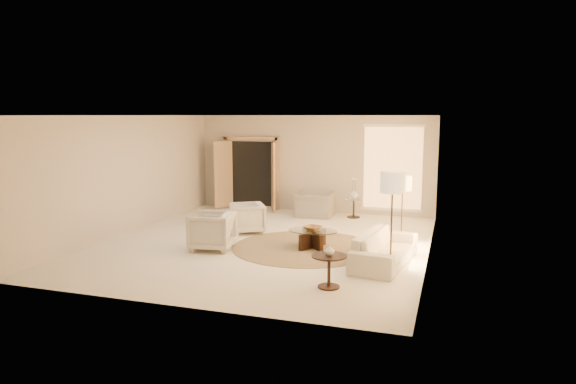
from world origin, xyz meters
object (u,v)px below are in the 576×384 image
(end_table, at_px, (329,265))
(accent_chair, at_px, (315,201))
(sofa, at_px, (385,248))
(side_table, at_px, (354,206))
(floor_lamp_near, at_px, (403,186))
(side_vase, at_px, (354,194))
(coffee_table, at_px, (313,237))
(end_vase, at_px, (329,250))
(armchair_left, at_px, (247,217))
(bowl, at_px, (313,228))
(armchair_right, at_px, (212,229))
(floor_lamp_far, at_px, (393,187))

(end_table, bearing_deg, accent_chair, 107.24)
(sofa, relative_size, side_table, 3.91)
(floor_lamp_near, distance_m, side_vase, 3.29)
(coffee_table, distance_m, end_vase, 2.56)
(armchair_left, bearing_deg, coffee_table, 32.91)
(sofa, height_order, side_table, sofa)
(side_table, xyz_separation_m, side_vase, (0.00, 0.00, 0.33))
(armchair_left, height_order, bowl, armchair_left)
(armchair_left, relative_size, floor_lamp_near, 0.51)
(armchair_left, bearing_deg, side_vase, 110.33)
(floor_lamp_near, bearing_deg, sofa, -96.56)
(floor_lamp_near, distance_m, bowl, 2.11)
(side_table, xyz_separation_m, floor_lamp_near, (1.57, -2.81, 0.99))
(bowl, bearing_deg, side_table, 86.59)
(armchair_right, height_order, end_vase, armchair_right)
(floor_lamp_far, bearing_deg, side_table, 108.29)
(side_vase, bearing_deg, armchair_left, -128.79)
(armchair_right, xyz_separation_m, floor_lamp_near, (3.77, 1.47, 0.87))
(side_table, height_order, floor_lamp_near, floor_lamp_near)
(armchair_right, height_order, accent_chair, accent_chair)
(accent_chair, relative_size, bowl, 2.82)
(side_table, bearing_deg, sofa, -71.76)
(coffee_table, bearing_deg, armchair_left, 153.79)
(armchair_right, bearing_deg, side_table, 143.86)
(armchair_left, distance_m, floor_lamp_near, 3.78)
(end_table, xyz_separation_m, side_table, (-0.71, 5.89, -0.05))
(end_vase, distance_m, side_vase, 5.93)
(armchair_right, bearing_deg, sofa, 81.61)
(accent_chair, bearing_deg, armchair_right, 72.27)
(floor_lamp_far, bearing_deg, sofa, 108.78)
(sofa, bearing_deg, accent_chair, 39.22)
(floor_lamp_far, bearing_deg, side_vase, 108.29)
(accent_chair, bearing_deg, coffee_table, 102.24)
(coffee_table, bearing_deg, accent_chair, 104.26)
(sofa, xyz_separation_m, end_vase, (-0.69, -1.64, 0.33))
(floor_lamp_far, height_order, side_vase, floor_lamp_far)
(sofa, height_order, end_vase, end_vase)
(side_table, relative_size, side_vase, 2.28)
(sofa, height_order, floor_lamp_far, floor_lamp_far)
(armchair_right, height_order, coffee_table, armchair_right)
(armchair_right, xyz_separation_m, end_vase, (2.91, -1.61, 0.20))
(coffee_table, xyz_separation_m, bowl, (0.00, 0.00, 0.19))
(armchair_left, bearing_deg, sofa, 33.98)
(armchair_right, relative_size, end_vase, 4.90)
(accent_chair, relative_size, side_table, 1.95)
(floor_lamp_near, bearing_deg, end_table, -105.60)
(coffee_table, relative_size, floor_lamp_far, 0.66)
(floor_lamp_far, height_order, end_vase, floor_lamp_far)
(armchair_right, distance_m, floor_lamp_near, 4.14)
(side_vase, bearing_deg, end_table, -83.16)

